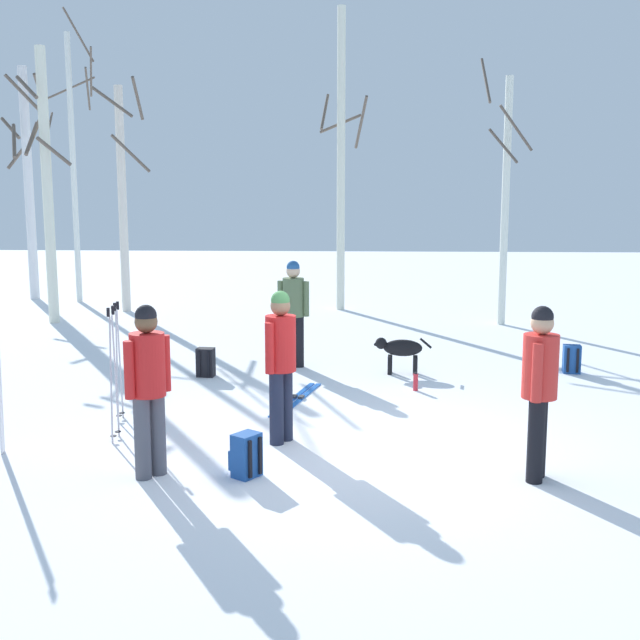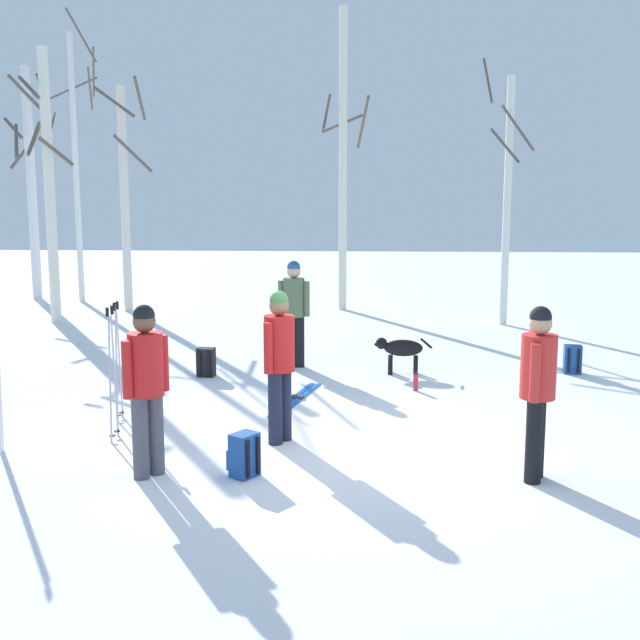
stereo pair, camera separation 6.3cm
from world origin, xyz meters
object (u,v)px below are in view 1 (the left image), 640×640
Objects in this scene: backpack_1 at (206,363)px; birch_tree_4 at (341,159)px; ski_pair_lying_0 at (297,399)px; birch_tree_3 at (123,195)px; backpack_0 at (246,455)px; birch_tree_2 at (46,183)px; birch_tree_5 at (505,196)px; backpack_2 at (572,359)px; person_2 at (540,381)px; dog at (400,349)px; person_0 at (293,307)px; ski_poles_0 at (118,358)px; birch_tree_1 at (74,161)px; person_1 at (281,357)px; person_3 at (148,380)px; ski_poles_1 at (113,370)px; birch_tree_0 at (28,179)px; water_bottle_0 at (416,382)px.

birch_tree_4 is at bearing 75.27° from backpack_1.
birch_tree_3 is (-4.67, 7.92, 2.73)m from ski_pair_lying_0.
birch_tree_2 reaches higher than backpack_0.
birch_tree_3 is (-4.41, 10.87, 2.53)m from backpack_0.
ski_pair_lying_0 is 7.97m from birch_tree_5.
backpack_0 and backpack_2 have the same top height.
birch_tree_2 reaches higher than person_2.
birch_tree_2 is (-7.26, 4.54, 2.60)m from dog.
birch_tree_3 is at bearing 170.08° from birch_tree_5.
ski_poles_0 is (-1.88, -3.14, -0.20)m from person_0.
birch_tree_1 reaches higher than birch_tree_5.
birch_tree_4 is at bearing 84.64° from person_0.
birch_tree_2 is at bearing 125.68° from person_1.
person_3 is at bearing -120.03° from dog.
ski_poles_1 reaches higher than ski_poles_0.
birch_tree_4 reaches higher than birch_tree_2.
person_0 is at bearing 89.41° from backpack_0.
person_2 is 0.29× the size of birch_tree_0.
ski_pair_lying_0 is at bearing -52.13° from birch_tree_0.
ski_pair_lying_0 is at bearing -41.36° from backpack_1.
person_1 is 3.07m from water_bottle_0.
backpack_2 is at bearing 24.96° from ski_poles_0.
birch_tree_0 is 1.07× the size of birch_tree_5.
ski_pair_lying_0 is at bearing 84.86° from backpack_0.
person_1 is 1.17× the size of ski_poles_0.
birch_tree_2 is (-4.58, 9.17, 2.01)m from person_3.
person_1 is 9.30m from birch_tree_5.
person_0 reaches higher than backpack_2.
backpack_1 is 7.05m from birch_tree_2.
backpack_0 is (1.65, -1.09, -0.60)m from ski_poles_1.
water_bottle_0 is 0.05× the size of birch_tree_3.
ski_poles_0 is at bearing -155.04° from backpack_2.
person_2 is 5.90m from backpack_1.
birch_tree_4 reaches higher than birch_tree_0.
person_2 reaches higher than backpack_2.
backpack_2 is 0.06× the size of birch_tree_4.
backpack_0 is 1.66× the size of water_bottle_0.
person_3 is 0.29× the size of birch_tree_0.
water_bottle_0 is (3.75, 1.66, -0.66)m from ski_poles_0.
ski_poles_0 is at bearing -128.45° from birch_tree_5.
ski_poles_0 is at bearing -104.59° from birch_tree_4.
ski_pair_lying_0 is at bearing -46.88° from birch_tree_2.
dog is at bearing 37.15° from ski_poles_0.
dog is at bearing -32.03° from birch_tree_2.
backpack_0 is (1.83, -1.88, -0.57)m from ski_poles_0.
birch_tree_4 is (5.06, 0.56, 0.82)m from birch_tree_3.
person_1 is at bearing 44.34° from person_3.
birch_tree_2 is (-5.57, 4.11, 2.01)m from person_0.
backpack_1 is 0.08× the size of birch_tree_2.
ski_poles_0 is at bearing 158.77° from person_2.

